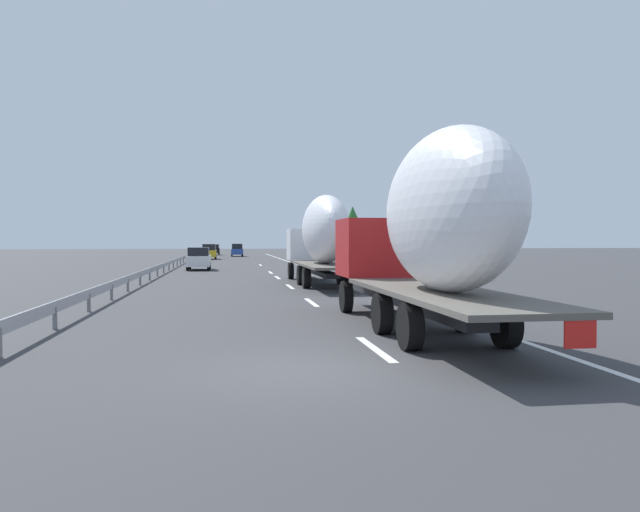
{
  "coord_description": "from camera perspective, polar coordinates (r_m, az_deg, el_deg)",
  "views": [
    {
      "loc": [
        -11.07,
        1.41,
        2.38
      ],
      "look_at": [
        18.93,
        -3.15,
        1.62
      ],
      "focal_mm": 34.36,
      "sensor_mm": 36.0,
      "label": 1
    }
  ],
  "objects": [
    {
      "name": "truck_lead",
      "position": [
        32.8,
        0.14,
        1.89
      ],
      "size": [
        14.14,
        2.55,
        4.73
      ],
      "color": "silver",
      "rests_on": "ground_plane"
    },
    {
      "name": "road_sign",
      "position": [
        57.48,
        -0.54,
        1.43
      ],
      "size": [
        0.1,
        0.9,
        3.45
      ],
      "color": "gray",
      "rests_on": "ground_plane"
    },
    {
      "name": "lane_stripe_1",
      "position": [
        23.64,
        -0.81,
        -4.33
      ],
      "size": [
        3.2,
        0.2,
        0.01
      ],
      "primitive_type": "cube",
      "color": "white",
      "rests_on": "ground_plane"
    },
    {
      "name": "car_white_van",
      "position": [
        50.68,
        -11.22,
        -0.23
      ],
      "size": [
        4.36,
        1.86,
        1.84
      ],
      "color": "white",
      "rests_on": "ground_plane"
    },
    {
      "name": "tree_3",
      "position": [
        92.15,
        -0.4,
        2.51
      ],
      "size": [
        2.55,
        2.55,
        6.65
      ],
      "color": "#472D19",
      "rests_on": "ground_plane"
    },
    {
      "name": "lane_stripe_2",
      "position": [
        31.71,
        -2.82,
        -2.86
      ],
      "size": [
        3.2,
        0.2,
        0.01
      ],
      "primitive_type": "cube",
      "color": "white",
      "rests_on": "ground_plane"
    },
    {
      "name": "tree_0",
      "position": [
        65.69,
        3.06,
        2.81
      ],
      "size": [
        3.72,
        3.72,
        6.08
      ],
      "color": "#472D19",
      "rests_on": "ground_plane"
    },
    {
      "name": "lane_stripe_4",
      "position": [
        45.79,
        -4.62,
        -1.54
      ],
      "size": [
        3.2,
        0.2,
        0.01
      ],
      "primitive_type": "cube",
      "color": "white",
      "rests_on": "ground_plane"
    },
    {
      "name": "guardrail_median",
      "position": [
        54.3,
        -13.5,
        -0.5
      ],
      "size": [
        94.0,
        0.1,
        0.76
      ],
      "color": "#9EA0A5",
      "rests_on": "ground_plane"
    },
    {
      "name": "car_black_suv",
      "position": [
        102.7,
        -9.81,
        0.59
      ],
      "size": [
        4.05,
        1.73,
        1.78
      ],
      "color": "black",
      "rests_on": "ground_plane"
    },
    {
      "name": "truck_trailing",
      "position": [
        15.51,
        10.21,
        2.69
      ],
      "size": [
        13.28,
        2.55,
        4.95
      ],
      "color": "#B21919",
      "rests_on": "ground_plane"
    },
    {
      "name": "edge_line_right",
      "position": [
        56.55,
        -1.63,
        -0.97
      ],
      "size": [
        110.0,
        0.2,
        0.01
      ],
      "primitive_type": "cube",
      "color": "white",
      "rests_on": "ground_plane"
    },
    {
      "name": "car_blue_sedan",
      "position": [
        92.85,
        -7.73,
        0.55
      ],
      "size": [
        4.5,
        1.77,
        1.92
      ],
      "color": "#28479E",
      "rests_on": "ground_plane"
    },
    {
      "name": "tree_2",
      "position": [
        82.66,
        0.59,
        2.23
      ],
      "size": [
        2.59,
        2.59,
        5.75
      ],
      "color": "#472D19",
      "rests_on": "ground_plane"
    },
    {
      "name": "car_yellow_coupe",
      "position": [
        79.85,
        -10.29,
        0.4
      ],
      "size": [
        4.78,
        1.83,
        1.95
      ],
      "color": "gold",
      "rests_on": "ground_plane"
    },
    {
      "name": "lane_stripe_3",
      "position": [
        39.49,
        -3.98,
        -2.02
      ],
      "size": [
        3.2,
        0.2,
        0.01
      ],
      "primitive_type": "cube",
      "color": "white",
      "rests_on": "ground_plane"
    },
    {
      "name": "tree_1",
      "position": [
        40.64,
        9.79,
        3.5
      ],
      "size": [
        3.48,
        3.48,
        5.87
      ],
      "color": "#472D19",
      "rests_on": "ground_plane"
    },
    {
      "name": "ground_plane",
      "position": [
        51.15,
        -7.06,
        -1.24
      ],
      "size": [
        260.0,
        260.0,
        0.0
      ],
      "primitive_type": "plane",
      "color": "#38383A"
    },
    {
      "name": "lane_stripe_0",
      "position": [
        13.67,
        5.13,
        -8.58
      ],
      "size": [
        3.2,
        0.2,
        0.01
      ],
      "primitive_type": "cube",
      "color": "white",
      "rests_on": "ground_plane"
    },
    {
      "name": "lane_stripe_5",
      "position": [
        59.86,
        -5.57,
        -0.84
      ],
      "size": [
        3.2,
        0.2,
        0.01
      ],
      "primitive_type": "cube",
      "color": "white",
      "rests_on": "ground_plane"
    }
  ]
}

